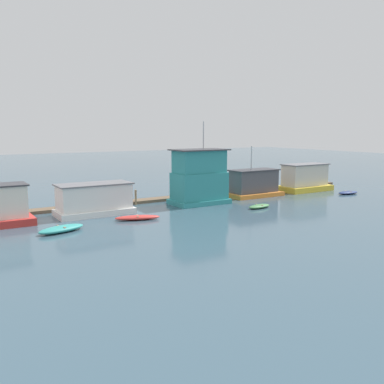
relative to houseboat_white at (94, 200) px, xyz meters
name	(u,v)px	position (x,y,z in m)	size (l,w,h in m)	color
ground_plane	(187,204)	(10.01, 0.26, -1.39)	(200.00, 200.00, 0.00)	#385160
dock_walkway	(171,198)	(10.01, 3.66, -1.24)	(51.00, 1.64, 0.30)	brown
houseboat_white	(94,200)	(0.00, 0.00, 0.00)	(6.90, 3.34, 2.89)	white
houseboat_teal	(199,178)	(11.24, -0.20, 1.30)	(5.89, 3.58, 8.52)	teal
houseboat_orange	(254,184)	(19.37, 0.72, 0.05)	(6.58, 3.44, 5.84)	orange
houseboat_yellow	(305,179)	(27.61, 0.67, 0.15)	(6.86, 3.58, 3.40)	gold
dinghy_teal	(61,229)	(-4.39, -5.06, -1.14)	(4.00, 2.40, 0.49)	teal
dinghy_red	(137,218)	(2.37, -4.13, -1.19)	(4.01, 2.26, 0.41)	red
dinghy_green	(259,206)	(14.91, -5.47, -1.20)	(2.84, 1.43, 0.37)	#47844C
dinghy_navy	(348,193)	(30.01, -4.07, -1.21)	(2.95, 1.42, 0.36)	navy
mooring_post_centre	(136,197)	(5.27, 2.59, -0.61)	(0.22, 0.22, 1.57)	#846B4C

